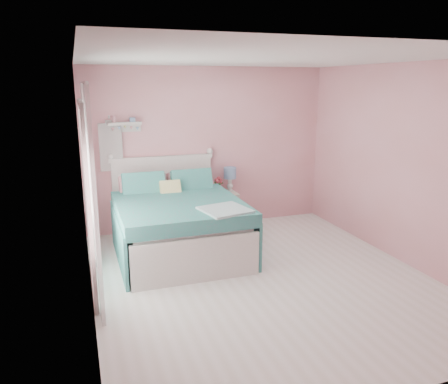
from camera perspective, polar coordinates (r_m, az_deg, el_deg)
floor at (r=5.51m, az=4.96°, el=-11.14°), size 4.50×4.50×0.00m
room_shell at (r=5.04m, az=5.34°, el=5.38°), size 4.50×4.50×4.50m
bed at (r=6.18m, az=-6.12°, el=-4.20°), size 1.66×2.12×1.22m
nightstand at (r=7.24m, az=0.03°, el=-2.34°), size 0.41×0.41×0.59m
table_lamp at (r=7.19m, az=0.78°, el=2.28°), size 0.20×0.20×0.41m
vase at (r=7.17m, az=-0.68°, el=0.60°), size 0.21×0.21×0.17m
teacup at (r=6.98m, az=0.03°, el=-0.15°), size 0.11×0.11×0.08m
roses at (r=7.14m, az=-0.69°, el=1.53°), size 0.14×0.11×0.12m
wall_shelf at (r=6.80m, az=-12.91°, el=8.60°), size 0.50×0.15×0.25m
hanging_dress at (r=6.81m, az=-14.56°, el=5.67°), size 0.34×0.03×0.72m
french_door at (r=5.11m, az=-17.40°, el=-0.94°), size 0.04×1.32×2.16m
curtain_near at (r=4.36m, az=-16.52°, el=-1.95°), size 0.04×0.40×2.32m
curtain_far at (r=5.81m, az=-17.22°, el=1.91°), size 0.04×0.40×2.32m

